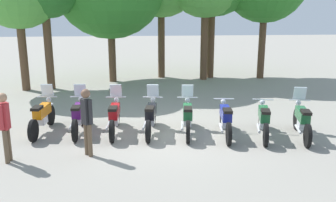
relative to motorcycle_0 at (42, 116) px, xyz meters
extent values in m
plane|color=gray|center=(3.78, -0.56, -0.52)|extent=(80.00, 80.00, 0.00)
cylinder|color=black|center=(0.07, 0.73, -0.20)|extent=(0.16, 0.65, 0.64)
cylinder|color=black|center=(-0.07, -0.81, -0.20)|extent=(0.16, 0.65, 0.64)
cube|color=silver|center=(0.07, 0.73, 0.14)|extent=(0.15, 0.37, 0.04)
cube|color=orange|center=(0.00, 0.01, 0.15)|extent=(0.35, 0.97, 0.30)
cube|color=silver|center=(0.00, -0.04, -0.12)|extent=(0.26, 0.42, 0.24)
cube|color=black|center=(-0.03, -0.39, 0.34)|extent=(0.28, 0.46, 0.08)
cylinder|color=silver|center=(0.06, 0.64, 0.12)|extent=(0.07, 0.23, 0.64)
cylinder|color=silver|center=(0.05, 0.55, 0.45)|extent=(0.62, 0.09, 0.04)
sphere|color=silver|center=(0.07, 0.68, 0.33)|extent=(0.17, 0.17, 0.16)
cylinder|color=silver|center=(-0.19, -0.33, -0.18)|extent=(0.13, 0.70, 0.07)
cube|color=silver|center=(0.06, 0.61, 0.65)|extent=(0.37, 0.17, 0.39)
cylinder|color=black|center=(1.08, 0.65, -0.20)|extent=(0.10, 0.64, 0.64)
cylinder|color=black|center=(1.08, -0.90, -0.20)|extent=(0.10, 0.64, 0.64)
cube|color=silver|center=(1.08, 0.65, 0.14)|extent=(0.12, 0.36, 0.04)
cube|color=#59196B|center=(1.08, -0.07, 0.15)|extent=(0.26, 0.95, 0.30)
cube|color=silver|center=(1.08, -0.12, -0.12)|extent=(0.22, 0.40, 0.24)
cube|color=black|center=(1.08, -0.47, 0.34)|extent=(0.24, 0.44, 0.08)
cylinder|color=silver|center=(1.08, 0.56, 0.12)|extent=(0.05, 0.23, 0.64)
cylinder|color=silver|center=(1.08, 0.47, 0.45)|extent=(0.62, 0.04, 0.04)
sphere|color=silver|center=(1.08, 0.60, 0.33)|extent=(0.16, 0.16, 0.16)
cylinder|color=silver|center=(0.92, -0.42, -0.18)|extent=(0.07, 0.70, 0.07)
cube|color=silver|center=(1.08, 0.53, 0.65)|extent=(0.36, 0.13, 0.39)
cylinder|color=black|center=(2.20, 0.48, -0.20)|extent=(0.13, 0.64, 0.64)
cylinder|color=black|center=(2.12, -1.07, -0.20)|extent=(0.13, 0.64, 0.64)
cube|color=silver|center=(2.20, 0.48, 0.14)|extent=(0.14, 0.37, 0.04)
cube|color=red|center=(2.16, -0.24, 0.15)|extent=(0.31, 0.96, 0.30)
cube|color=silver|center=(2.16, -0.29, -0.12)|extent=(0.24, 0.41, 0.24)
cube|color=black|center=(2.14, -0.64, 0.34)|extent=(0.26, 0.45, 0.08)
cylinder|color=silver|center=(2.19, 0.39, 0.12)|extent=(0.06, 0.23, 0.64)
cylinder|color=silver|center=(2.19, 0.30, 0.45)|extent=(0.62, 0.07, 0.04)
sphere|color=silver|center=(2.20, 0.43, 0.33)|extent=(0.17, 0.17, 0.16)
cylinder|color=silver|center=(1.98, -0.58, -0.18)|extent=(0.11, 0.70, 0.07)
cube|color=silver|center=(2.19, 0.36, 0.65)|extent=(0.37, 0.15, 0.39)
cylinder|color=black|center=(3.35, 0.37, -0.20)|extent=(0.19, 0.65, 0.64)
cylinder|color=black|center=(3.13, -1.17, -0.20)|extent=(0.19, 0.65, 0.64)
cube|color=silver|center=(3.35, 0.37, 0.14)|extent=(0.17, 0.37, 0.04)
cube|color=black|center=(3.25, -0.35, 0.15)|extent=(0.40, 0.98, 0.30)
cube|color=silver|center=(3.24, -0.40, -0.12)|extent=(0.28, 0.43, 0.24)
cube|color=black|center=(3.19, -0.74, 0.34)|extent=(0.30, 0.47, 0.08)
cylinder|color=silver|center=(3.34, 0.28, 0.12)|extent=(0.08, 0.23, 0.64)
cylinder|color=silver|center=(3.33, 0.19, 0.45)|extent=(0.62, 0.13, 0.04)
sphere|color=silver|center=(3.35, 0.32, 0.33)|extent=(0.18, 0.18, 0.16)
cylinder|color=silver|center=(3.04, -0.67, -0.18)|extent=(0.17, 0.70, 0.07)
cube|color=silver|center=(3.34, 0.25, 0.65)|extent=(0.38, 0.18, 0.39)
cylinder|color=black|center=(4.42, 0.24, -0.20)|extent=(0.18, 0.65, 0.64)
cylinder|color=black|center=(4.22, -1.30, -0.20)|extent=(0.18, 0.65, 0.64)
cube|color=silver|center=(4.42, 0.24, 0.14)|extent=(0.16, 0.37, 0.04)
cube|color=#1E6033|center=(4.33, -0.48, 0.15)|extent=(0.38, 0.97, 0.30)
cube|color=silver|center=(4.32, -0.53, -0.12)|extent=(0.27, 0.42, 0.24)
cube|color=black|center=(4.28, -0.88, 0.34)|extent=(0.29, 0.47, 0.08)
cylinder|color=silver|center=(4.41, 0.15, 0.12)|extent=(0.08, 0.23, 0.64)
cylinder|color=silver|center=(4.39, 0.06, 0.45)|extent=(0.62, 0.11, 0.04)
sphere|color=silver|center=(4.41, 0.19, 0.33)|extent=(0.18, 0.18, 0.16)
cylinder|color=silver|center=(4.12, -0.81, -0.18)|extent=(0.16, 0.70, 0.07)
cube|color=silver|center=(4.40, 0.12, 0.65)|extent=(0.37, 0.18, 0.39)
cylinder|color=black|center=(5.50, -0.04, -0.20)|extent=(0.18, 0.65, 0.64)
cylinder|color=black|center=(5.30, -1.58, -0.20)|extent=(0.18, 0.65, 0.64)
cube|color=silver|center=(5.50, -0.04, 0.14)|extent=(0.16, 0.37, 0.04)
cube|color=navy|center=(5.41, -0.76, 0.15)|extent=(0.38, 0.97, 0.30)
cube|color=silver|center=(5.40, -0.81, -0.12)|extent=(0.27, 0.42, 0.24)
cube|color=black|center=(5.36, -1.16, 0.34)|extent=(0.29, 0.47, 0.08)
cylinder|color=silver|center=(5.48, -0.13, 0.12)|extent=(0.08, 0.23, 0.64)
cylinder|color=silver|center=(5.47, -0.22, 0.45)|extent=(0.62, 0.11, 0.04)
sphere|color=silver|center=(5.49, -0.09, 0.33)|extent=(0.18, 0.18, 0.16)
cylinder|color=silver|center=(5.20, -1.09, -0.18)|extent=(0.16, 0.70, 0.07)
cylinder|color=black|center=(6.67, -0.24, -0.20)|extent=(0.26, 0.64, 0.64)
cylinder|color=black|center=(6.29, -1.74, -0.20)|extent=(0.26, 0.64, 0.64)
cube|color=silver|center=(6.67, -0.24, 0.14)|extent=(0.21, 0.38, 0.04)
cube|color=#1E6033|center=(6.49, -0.94, 0.15)|extent=(0.49, 0.98, 0.30)
cube|color=silver|center=(6.48, -0.99, -0.12)|extent=(0.31, 0.44, 0.24)
cube|color=black|center=(6.39, -1.33, 0.34)|extent=(0.34, 0.49, 0.08)
cylinder|color=silver|center=(6.65, -0.32, 0.12)|extent=(0.11, 0.23, 0.64)
cylinder|color=silver|center=(6.63, -0.41, 0.45)|extent=(0.61, 0.19, 0.04)
sphere|color=silver|center=(6.66, -0.29, 0.33)|extent=(0.20, 0.20, 0.16)
cylinder|color=silver|center=(6.25, -1.24, -0.18)|extent=(0.24, 0.70, 0.07)
cylinder|color=black|center=(7.74, -0.41, -0.20)|extent=(0.25, 0.65, 0.64)
cylinder|color=black|center=(7.38, -1.91, -0.20)|extent=(0.25, 0.65, 0.64)
cube|color=silver|center=(7.74, -0.41, 0.14)|extent=(0.20, 0.38, 0.04)
cube|color=#1E6033|center=(7.57, -1.11, 0.15)|extent=(0.48, 0.98, 0.30)
cube|color=silver|center=(7.56, -1.16, -0.12)|extent=(0.31, 0.44, 0.24)
cube|color=black|center=(7.48, -1.50, 0.34)|extent=(0.34, 0.48, 0.08)
cylinder|color=silver|center=(7.72, -0.50, 0.12)|extent=(0.10, 0.23, 0.64)
cylinder|color=silver|center=(7.70, -0.58, 0.45)|extent=(0.61, 0.18, 0.04)
sphere|color=silver|center=(7.73, -0.46, 0.33)|extent=(0.19, 0.19, 0.16)
cylinder|color=silver|center=(7.33, -1.42, -0.18)|extent=(0.23, 0.70, 0.07)
cube|color=silver|center=(7.71, -0.52, 0.65)|extent=(0.38, 0.21, 0.39)
cylinder|color=brown|center=(-0.32, -2.28, -0.10)|extent=(0.12, 0.12, 0.84)
cylinder|color=brown|center=(-0.31, -2.11, -0.10)|extent=(0.12, 0.12, 0.84)
cube|color=#B22D33|center=(-0.32, -2.20, 0.64)|extent=(0.21, 0.23, 0.63)
cylinder|color=#B22D33|center=(-0.33, -2.36, 0.65)|extent=(0.08, 0.08, 0.60)
cylinder|color=#B22D33|center=(-0.31, -2.04, 0.65)|extent=(0.08, 0.08, 0.60)
sphere|color=#A87A5B|center=(-0.32, -2.20, 1.10)|extent=(0.24, 0.24, 0.23)
cylinder|color=brown|center=(1.53, -1.90, -0.10)|extent=(0.15, 0.15, 0.84)
cylinder|color=brown|center=(1.63, -2.04, -0.10)|extent=(0.15, 0.15, 0.84)
cube|color=#262628|center=(1.58, -1.97, 0.64)|extent=(0.29, 0.30, 0.63)
cylinder|color=#262628|center=(1.48, -1.85, 0.66)|extent=(0.11, 0.11, 0.60)
cylinder|color=#262628|center=(1.68, -2.09, 0.66)|extent=(0.11, 0.11, 0.60)
sphere|color=brown|center=(1.58, -1.97, 1.10)|extent=(0.32, 0.32, 0.23)
cylinder|color=brown|center=(-2.17, 6.11, 1.15)|extent=(0.36, 0.36, 3.33)
cylinder|color=brown|center=(-1.09, 6.30, 1.37)|extent=(0.36, 0.36, 3.78)
cylinder|color=brown|center=(1.67, 7.85, 0.97)|extent=(0.36, 0.36, 2.98)
cylinder|color=brown|center=(4.24, 8.78, 1.38)|extent=(0.36, 0.36, 3.79)
cylinder|color=brown|center=(6.38, 7.96, 1.35)|extent=(0.36, 0.36, 3.73)
cylinder|color=brown|center=(6.85, 8.48, 1.44)|extent=(0.36, 0.36, 3.91)
cylinder|color=brown|center=(9.49, 8.06, 1.25)|extent=(0.36, 0.36, 3.54)
camera|label=1|loc=(2.79, -10.87, 3.13)|focal=39.34mm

